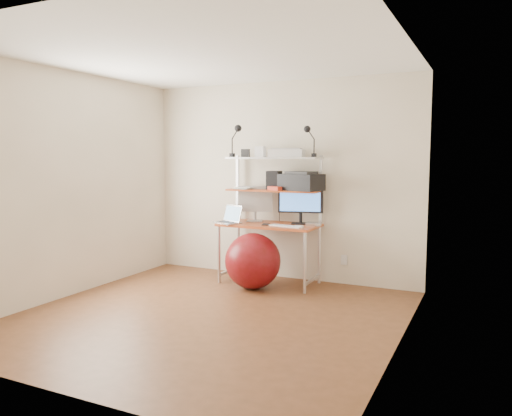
{
  "coord_description": "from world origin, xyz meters",
  "views": [
    {
      "loc": [
        2.46,
        -4.08,
        1.56
      ],
      "look_at": [
        -0.04,
        1.15,
        0.96
      ],
      "focal_mm": 35.0,
      "sensor_mm": 36.0,
      "label": 1
    }
  ],
  "objects_px": {
    "monitor_black": "(300,202)",
    "laptop": "(230,219)",
    "monitor_silver": "(255,201)",
    "exercise_ball": "(253,261)",
    "printer": "(301,181)"
  },
  "relations": [
    {
      "from": "laptop",
      "to": "monitor_black",
      "type": "bearing_deg",
      "value": 44.19
    },
    {
      "from": "laptop",
      "to": "exercise_ball",
      "type": "relative_size",
      "value": 0.59
    },
    {
      "from": "printer",
      "to": "exercise_ball",
      "type": "bearing_deg",
      "value": -118.54
    },
    {
      "from": "monitor_silver",
      "to": "monitor_black",
      "type": "height_order",
      "value": "monitor_black"
    },
    {
      "from": "monitor_silver",
      "to": "exercise_ball",
      "type": "xyz_separation_m",
      "value": [
        0.18,
        -0.45,
        -0.67
      ]
    },
    {
      "from": "monitor_black",
      "to": "laptop",
      "type": "height_order",
      "value": "monitor_black"
    },
    {
      "from": "monitor_silver",
      "to": "printer",
      "type": "distance_m",
      "value": 0.67
    },
    {
      "from": "monitor_silver",
      "to": "printer",
      "type": "xyz_separation_m",
      "value": [
        0.61,
        0.0,
        0.26
      ]
    },
    {
      "from": "printer",
      "to": "laptop",
      "type": "bearing_deg",
      "value": -146.47
    },
    {
      "from": "monitor_silver",
      "to": "printer",
      "type": "bearing_deg",
      "value": -19.13
    },
    {
      "from": "monitor_silver",
      "to": "monitor_black",
      "type": "bearing_deg",
      "value": -17.33
    },
    {
      "from": "monitor_silver",
      "to": "exercise_ball",
      "type": "distance_m",
      "value": 0.82
    },
    {
      "from": "monitor_black",
      "to": "laptop",
      "type": "xyz_separation_m",
      "value": [
        -0.82,
        -0.29,
        -0.23
      ]
    },
    {
      "from": "monitor_silver",
      "to": "printer",
      "type": "relative_size",
      "value": 0.87
    },
    {
      "from": "monitor_silver",
      "to": "laptop",
      "type": "bearing_deg",
      "value": -148.18
    }
  ]
}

